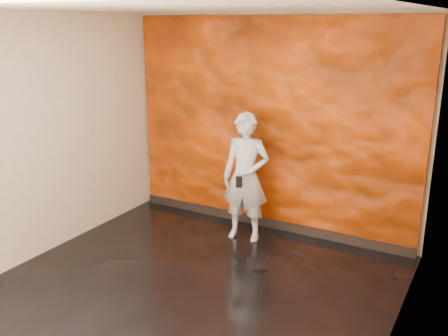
# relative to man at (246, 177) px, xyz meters

# --- Properties ---
(room) EXTENTS (4.02, 4.02, 2.81)m
(room) POSITION_rel_man_xyz_m (0.08, -1.47, 0.59)
(room) COLOR black
(room) RESTS_ON ground
(feature_wall) EXTENTS (3.90, 0.06, 2.75)m
(feature_wall) POSITION_rel_man_xyz_m (0.08, 0.49, 0.57)
(feature_wall) COLOR #F64A03
(feature_wall) RESTS_ON ground
(baseboard) EXTENTS (3.90, 0.04, 0.12)m
(baseboard) POSITION_rel_man_xyz_m (0.08, 0.45, -0.75)
(baseboard) COLOR black
(baseboard) RESTS_ON ground
(man) EXTENTS (0.65, 0.48, 1.63)m
(man) POSITION_rel_man_xyz_m (0.00, 0.00, 0.00)
(man) COLOR #A6AAB5
(man) RESTS_ON ground
(phone) EXTENTS (0.08, 0.04, 0.14)m
(phone) POSITION_rel_man_xyz_m (0.04, -0.26, 0.02)
(phone) COLOR black
(phone) RESTS_ON man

